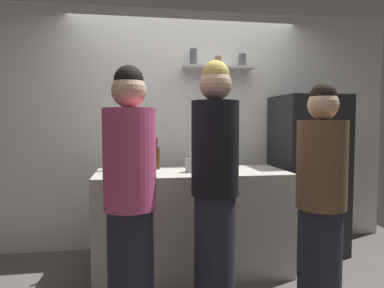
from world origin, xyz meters
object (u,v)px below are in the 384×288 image
at_px(person_blonde, 215,187).
at_px(water_bottle_plastic, 229,159).
at_px(utensil_holder, 191,165).
at_px(person_pink_top, 130,202).
at_px(baking_pan, 127,171).
at_px(wine_bottle_green_glass, 215,156).
at_px(person_brown_jacket, 321,203).
at_px(wine_bottle_amber_glass, 156,157).
at_px(refrigerator, 307,173).
at_px(wine_bottle_pale_glass, 110,158).
at_px(wine_bottle_dark_glass, 211,162).

bearing_deg(person_blonde, water_bottle_plastic, -107.86).
height_order(utensil_holder, person_pink_top, person_pink_top).
distance_m(utensil_holder, person_pink_top, 0.98).
bearing_deg(baking_pan, wine_bottle_green_glass, 21.54).
relative_size(baking_pan, person_brown_jacket, 0.21).
height_order(baking_pan, person_pink_top, person_pink_top).
height_order(person_brown_jacket, person_blonde, person_blonde).
relative_size(person_blonde, person_pink_top, 1.04).
xyz_separation_m(wine_bottle_amber_glass, person_pink_top, (-0.23, -1.07, -0.18)).
height_order(refrigerator, wine_bottle_pale_glass, refrigerator).
height_order(wine_bottle_green_glass, water_bottle_plastic, wine_bottle_green_glass).
distance_m(wine_bottle_pale_glass, person_pink_top, 1.07).
bearing_deg(wine_bottle_pale_glass, wine_bottle_dark_glass, -27.15).
bearing_deg(baking_pan, person_blonde, -44.08).
relative_size(utensil_holder, person_brown_jacket, 0.14).
relative_size(utensil_holder, wine_bottle_amber_glass, 0.74).
relative_size(refrigerator, person_brown_jacket, 1.00).
relative_size(baking_pan, wine_bottle_green_glass, 1.13).
distance_m(person_brown_jacket, person_blonde, 0.75).
distance_m(baking_pan, wine_bottle_pale_glass, 0.32).
distance_m(baking_pan, wine_bottle_green_glass, 0.92).
bearing_deg(wine_bottle_pale_glass, refrigerator, 5.05).
height_order(wine_bottle_pale_glass, wine_bottle_amber_glass, wine_bottle_pale_glass).
xyz_separation_m(refrigerator, wine_bottle_pale_glass, (-2.06, -0.18, 0.21)).
xyz_separation_m(water_bottle_plastic, person_brown_jacket, (0.42, -0.88, -0.22)).
xyz_separation_m(wine_bottle_dark_glass, person_blonde, (-0.07, -0.43, -0.13)).
height_order(utensil_holder, wine_bottle_green_glass, wine_bottle_green_glass).
bearing_deg(person_brown_jacket, water_bottle_plastic, 25.03).
relative_size(wine_bottle_green_glass, person_brown_jacket, 0.18).
relative_size(wine_bottle_green_glass, water_bottle_plastic, 1.26).
relative_size(person_brown_jacket, person_pink_top, 0.95).
bearing_deg(wine_bottle_amber_glass, person_pink_top, -102.27).
distance_m(wine_bottle_green_glass, water_bottle_plastic, 0.27).
distance_m(wine_bottle_dark_glass, person_brown_jacket, 0.93).
height_order(utensil_holder, person_blonde, person_blonde).
bearing_deg(person_blonde, baking_pan, -38.95).
distance_m(utensil_holder, person_blonde, 0.66).
height_order(baking_pan, person_brown_jacket, person_brown_jacket).
height_order(utensil_holder, water_bottle_plastic, water_bottle_plastic).
relative_size(wine_bottle_pale_glass, person_brown_jacket, 0.19).
bearing_deg(wine_bottle_green_glass, person_pink_top, -126.27).
height_order(person_blonde, person_pink_top, person_blonde).
distance_m(water_bottle_plastic, person_brown_jacket, 1.00).
bearing_deg(utensil_holder, wine_bottle_dark_glass, -57.52).
height_order(wine_bottle_pale_glass, water_bottle_plastic, wine_bottle_pale_glass).
distance_m(wine_bottle_dark_glass, person_pink_top, 0.91).
bearing_deg(refrigerator, water_bottle_plastic, -159.28).
distance_m(utensil_holder, wine_bottle_dark_glass, 0.27).
xyz_separation_m(wine_bottle_amber_glass, person_blonde, (0.37, -0.90, -0.14)).
bearing_deg(wine_bottle_dark_glass, wine_bottle_amber_glass, 132.56).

